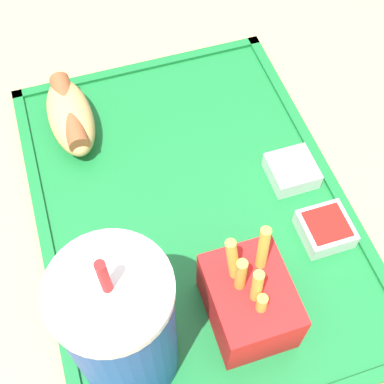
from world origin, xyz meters
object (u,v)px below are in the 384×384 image
object	(u,v)px
sauce_cup_mayo	(292,170)
sauce_cup_ketchup	(325,229)
soda_cup	(122,329)
hot_dog_far	(70,116)
fries_carton	(249,300)

from	to	relation	value
sauce_cup_mayo	sauce_cup_ketchup	distance (m)	0.07
soda_cup	hot_dog_far	world-z (taller)	soda_cup
soda_cup	sauce_cup_mayo	xyz separation A→B (m)	(0.13, -0.21, -0.07)
sauce_cup_ketchup	fries_carton	bearing A→B (deg)	117.42
hot_dog_far	fries_carton	bearing A→B (deg)	-157.69
soda_cup	sauce_cup_mayo	bearing A→B (deg)	-57.08
fries_carton	sauce_cup_mayo	distance (m)	0.16
hot_dog_far	sauce_cup_mayo	world-z (taller)	hot_dog_far
sauce_cup_mayo	sauce_cup_ketchup	world-z (taller)	same
hot_dog_far	sauce_cup_mayo	size ratio (longest dim) A/B	2.36
fries_carton	sauce_cup_ketchup	bearing A→B (deg)	-62.58
soda_cup	sauce_cup_mayo	world-z (taller)	soda_cup
fries_carton	sauce_cup_ketchup	distance (m)	0.12
fries_carton	sauce_cup_mayo	size ratio (longest dim) A/B	2.39
soda_cup	fries_carton	world-z (taller)	soda_cup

